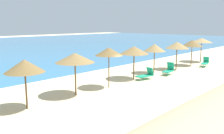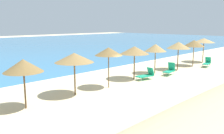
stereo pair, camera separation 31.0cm
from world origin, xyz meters
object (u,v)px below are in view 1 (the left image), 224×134
Objects in this scene: beach_umbrella_3 at (25,66)px; lounge_chair_4 at (169,70)px; beach_umbrella_9 at (192,43)px; beach_umbrella_7 at (155,48)px; beach_umbrella_5 at (109,52)px; lounge_chair_2 at (146,75)px; beach_umbrella_8 at (177,45)px; beach_umbrella_4 at (75,58)px; beach_umbrella_10 at (202,40)px; beach_umbrella_6 at (134,50)px; lounge_chair_3 at (205,62)px; beach_ball at (207,63)px.

beach_umbrella_3 is 1.83× the size of lounge_chair_4.
beach_umbrella_7 is at bearing 174.28° from beach_umbrella_9.
beach_umbrella_5 reaches higher than beach_umbrella_9.
beach_umbrella_3 is 10.23m from lounge_chair_2.
lounge_chair_4 is at bearing -164.53° from beach_umbrella_8.
beach_umbrella_4 is 0.97× the size of beach_umbrella_9.
lounge_chair_4 is (9.54, -1.11, -1.92)m from beach_umbrella_4.
beach_umbrella_9 is 6.29m from lounge_chair_4.
beach_umbrella_8 is 0.97× the size of beach_umbrella_10.
lounge_chair_2 is (0.55, -0.81, -1.97)m from beach_umbrella_6.
beach_umbrella_5 is 1.04× the size of beach_umbrella_8.
beach_umbrella_3 is 0.93× the size of beach_umbrella_5.
lounge_chair_3 is at bearing -21.64° from beach_umbrella_8.
beach_umbrella_6 is at bearing 61.08° from lounge_chair_4.
lounge_chair_3 is at bearing -6.38° from beach_umbrella_4.
beach_umbrella_8 is 5.96m from lounge_chair_2.
beach_umbrella_3 is at bearing 74.38° from lounge_chair_3.
beach_umbrella_6 is at bearing 68.17° from lounge_chair_3.
beach_umbrella_8 reaches higher than beach_ball.
beach_ball is (7.99, -0.25, -0.31)m from lounge_chair_4.
beach_umbrella_8 reaches higher than beach_umbrella_6.
beach_umbrella_8 is at bearing -1.65° from beach_umbrella_4.
lounge_chair_2 is at bearing -178.23° from beach_umbrella_9.
beach_umbrella_8 is 0.99× the size of beach_umbrella_9.
beach_umbrella_8 is (3.05, -0.58, 0.07)m from beach_umbrella_7.
beach_umbrella_3 is 9.49m from beach_umbrella_6.
beach_umbrella_9 reaches higher than beach_umbrella_8.
beach_umbrella_9 is 0.98× the size of beach_umbrella_10.
beach_umbrella_4 is 1.69× the size of lounge_chair_2.
beach_umbrella_4 is 17.72m from beach_ball.
beach_ball is (2.06, -0.96, -2.26)m from beach_umbrella_9.
beach_umbrella_10 is (16.00, 0.25, -0.03)m from beach_umbrella_5.
beach_umbrella_10 is at bearing 2.69° from beach_umbrella_8.
beach_umbrella_4 is 0.98× the size of beach_umbrella_8.
beach_umbrella_10 is (9.51, -0.28, 0.21)m from beach_umbrella_7.
beach_umbrella_10 is at bearing -0.15° from beach_umbrella_4.
beach_umbrella_7 is 7.17m from lounge_chair_3.
lounge_chair_4 is at bearing -173.18° from beach_umbrella_9.
beach_umbrella_5 is at bearing 179.55° from beach_umbrella_9.
beach_ball is (20.90, -1.23, -2.16)m from beach_umbrella_3.
beach_umbrella_6 is (3.39, 0.44, -0.21)m from beach_umbrella_5.
beach_umbrella_4 is 15.48m from beach_umbrella_9.
beach_umbrella_5 is at bearing 74.29° from lounge_chair_4.
beach_umbrella_7 is at bearing 4.65° from beach_umbrella_5.
beach_umbrella_7 is 0.97× the size of beach_umbrella_9.
beach_umbrella_10 reaches higher than beach_umbrella_9.
beach_umbrella_5 reaches higher than beach_umbrella_6.
beach_umbrella_8 is at bearing 57.64° from lounge_chair_3.
lounge_chair_2 is (-12.06, -0.62, -2.15)m from beach_umbrella_10.
beach_umbrella_4 reaches higher than lounge_chair_2.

